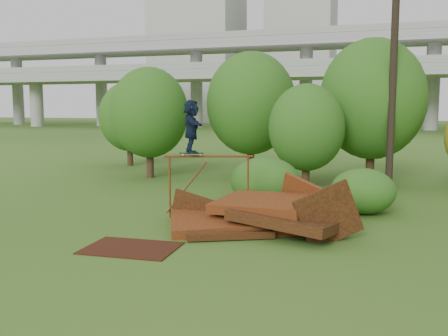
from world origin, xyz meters
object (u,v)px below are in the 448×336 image
(utility_pole, at_px, (393,72))
(skater, at_px, (191,126))
(scrap_pile, at_px, (258,216))
(flat_plate, at_px, (131,248))

(utility_pole, bearing_deg, skater, -129.83)
(scrap_pile, xyz_separation_m, skater, (-2.28, 0.90, 2.36))
(flat_plate, xyz_separation_m, utility_pole, (5.70, 10.25, 4.63))
(flat_plate, relative_size, utility_pole, 0.23)
(skater, bearing_deg, scrap_pile, -140.30)
(scrap_pile, distance_m, utility_pole, 9.32)
(skater, xyz_separation_m, flat_plate, (-0.11, -3.55, -2.73))
(utility_pole, bearing_deg, scrap_pile, -113.54)
(scrap_pile, height_order, skater, skater)
(skater, bearing_deg, utility_pole, -68.62)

